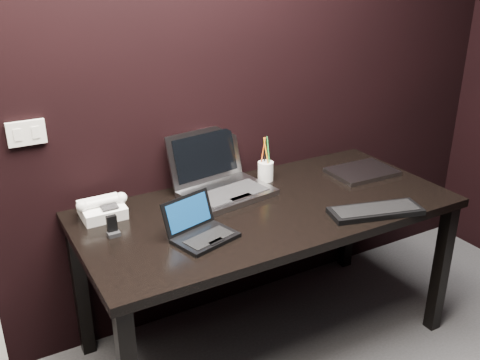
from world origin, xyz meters
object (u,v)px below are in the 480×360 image
netbook (201,230)px  silver_laptop (221,182)px  desk (268,221)px  pen_cup (266,170)px  desk_phone (102,209)px  closed_laptop (362,172)px  ext_keyboard (376,211)px  mobile_phone (113,228)px

netbook → silver_laptop: (0.28, 0.35, 0.02)m
desk → pen_cup: size_ratio=7.46×
netbook → desk_phone: netbook is taller
silver_laptop → desk_phone: (-0.56, 0.02, -0.01)m
silver_laptop → closed_laptop: silver_laptop is taller
netbook → ext_keyboard: bearing=-13.6°
pen_cup → netbook: bearing=-145.3°
mobile_phone → pen_cup: bearing=12.3°
netbook → desk_phone: (-0.29, 0.37, 0.01)m
ext_keyboard → netbook: bearing=166.4°
netbook → pen_cup: size_ratio=1.26×
closed_laptop → desk_phone: desk_phone is taller
desk → pen_cup: 0.32m
closed_laptop → pen_cup: size_ratio=1.47×
desk → netbook: 0.42m
closed_laptop → mobile_phone: mobile_phone is taller
netbook → pen_cup: 0.66m
netbook → desk: bearing=16.5°
pen_cup → desk: bearing=-119.5°
desk → ext_keyboard: ext_keyboard is taller
desk → silver_laptop: silver_laptop is taller
silver_laptop → closed_laptop: 0.76m
silver_laptop → netbook: bearing=-128.5°
netbook → closed_laptop: bearing=11.1°
desk → desk_phone: 0.74m
desk → pen_cup: (0.15, 0.26, 0.13)m
desk → mobile_phone: bearing=173.9°
desk → pen_cup: bearing=60.5°
silver_laptop → pen_cup: (0.26, 0.03, 0.00)m
netbook → pen_cup: pen_cup is taller
silver_laptop → mobile_phone: bearing=-164.8°
desk → closed_laptop: (0.63, 0.08, 0.09)m
ext_keyboard → closed_laptop: bearing=55.7°
netbook → mobile_phone: bearing=147.6°
silver_laptop → mobile_phone: 0.60m
desk → desk_phone: (-0.68, 0.25, 0.12)m
silver_laptop → ext_keyboard: 0.72m
desk → mobile_phone: mobile_phone is taller
ext_keyboard → closed_laptop: ext_keyboard is taller
desk → mobile_phone: (-0.69, 0.07, 0.11)m
netbook → closed_laptop: size_ratio=0.86×
netbook → desk_phone: 0.47m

